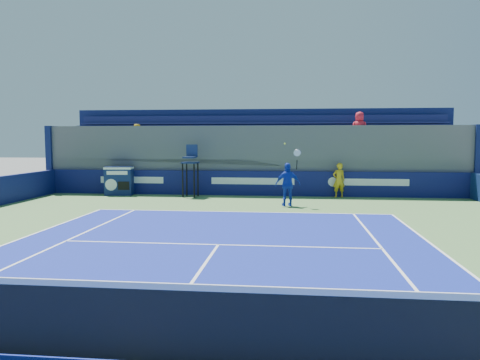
# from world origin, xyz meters

# --- Properties ---
(ball_person) EXTENTS (0.67, 0.52, 1.62)m
(ball_person) POSITION_xyz_m (4.06, 16.79, 0.82)
(ball_person) COLOR gold
(ball_person) RESTS_ON apron
(tennis_net) EXTENTS (11.65, 0.08, 1.10)m
(tennis_net) POSITION_xyz_m (0.00, 0.00, 0.56)
(tennis_net) COLOR black
(tennis_net) RESTS_ON ground
(back_hoarding) EXTENTS (20.40, 0.21, 1.20)m
(back_hoarding) POSITION_xyz_m (0.00, 17.10, 0.60)
(back_hoarding) COLOR #0D114D
(back_hoarding) RESTS_ON ground
(match_clock) EXTENTS (1.39, 0.86, 1.40)m
(match_clock) POSITION_xyz_m (-6.50, 16.59, 0.74)
(match_clock) COLOR #0F1D4C
(match_clock) RESTS_ON ground
(umpire_chair) EXTENTS (0.78, 0.78, 2.48)m
(umpire_chair) POSITION_xyz_m (-2.87, 16.27, 1.53)
(umpire_chair) COLOR black
(umpire_chair) RESTS_ON ground
(tennis_player) EXTENTS (1.10, 0.64, 2.57)m
(tennis_player) POSITION_xyz_m (1.72, 13.69, 0.90)
(tennis_player) COLOR #1533B1
(tennis_player) RESTS_ON apron
(stadium_seating) EXTENTS (21.00, 4.05, 4.40)m
(stadium_seating) POSITION_xyz_m (-0.01, 19.15, 1.83)
(stadium_seating) COLOR #4B4B50
(stadium_seating) RESTS_ON ground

